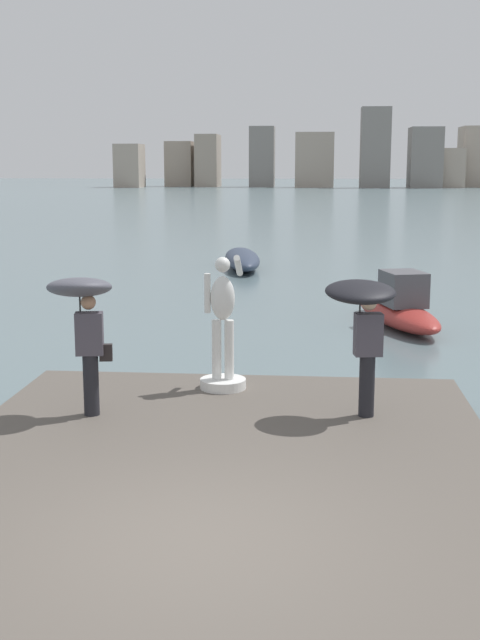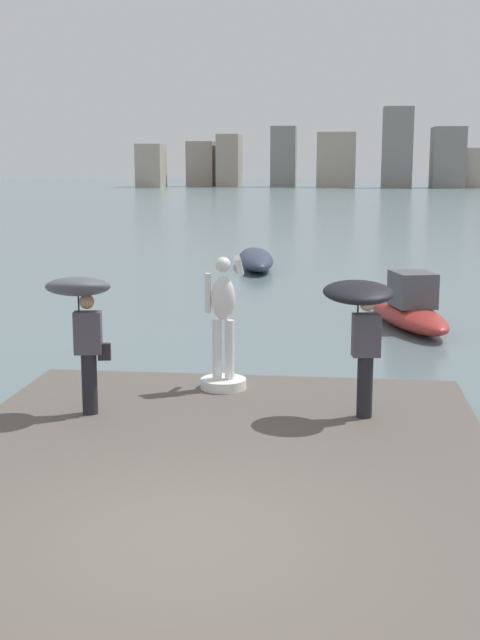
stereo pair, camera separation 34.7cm
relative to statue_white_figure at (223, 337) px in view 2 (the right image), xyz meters
The scene contains 8 objects.
ground_plane 34.67m from the statue_white_figure, 89.52° to the left, with size 400.00×400.00×0.00m, color slate.
pier 3.88m from the statue_white_figure, 85.56° to the right, with size 6.93×9.23×0.40m, color #564F47.
statue_white_figure is the anchor object (origin of this frame).
onlooker_left 2.48m from the statue_white_figure, 138.74° to the right, with size 1.04×1.07×2.03m.
onlooker_right 2.55m from the statue_white_figure, 31.47° to the right, with size 1.12×1.14×1.96m.
boat_mid 8.41m from the statue_white_figure, 65.20° to the left, with size 2.34×4.74×1.38m.
boat_far 18.84m from the statue_white_figure, 94.00° to the left, with size 2.10×5.66×0.71m.
distant_skyline 138.91m from the statue_white_figure, 86.78° to the left, with size 70.89×14.10×13.68m.
Camera 2 is at (1.45, -7.31, 3.90)m, focal length 46.49 mm.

